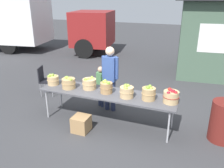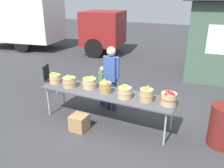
{
  "view_description": "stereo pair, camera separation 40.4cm",
  "coord_description": "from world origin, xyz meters",
  "px_view_note": "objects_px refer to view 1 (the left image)",
  "views": [
    {
      "loc": [
        1.85,
        -4.42,
        2.79
      ],
      "look_at": [
        0.0,
        0.3,
        0.85
      ],
      "focal_mm": 37.5,
      "sensor_mm": 36.0,
      "label": 1
    },
    {
      "loc": [
        2.22,
        -4.26,
        2.79
      ],
      "look_at": [
        0.0,
        0.3,
        0.85
      ],
      "focal_mm": 37.5,
      "sensor_mm": 36.0,
      "label": 2
    }
  ],
  "objects_px": {
    "vendor_adult": "(110,74)",
    "produce_crate": "(81,124)",
    "apple_basket_red_0": "(171,96)",
    "child_customer": "(101,83)",
    "trash_barrel": "(224,121)",
    "apple_basket_green_5": "(149,93)",
    "apple_basket_green_4": "(127,92)",
    "apple_basket_green_1": "(69,83)",
    "apple_basket_green_0": "(53,80)",
    "market_table": "(107,94)",
    "apple_basket_green_3": "(106,87)",
    "apple_basket_green_2": "(89,84)",
    "folding_chair": "(45,79)",
    "box_truck": "(25,22)"
  },
  "relations": [
    {
      "from": "apple_basket_green_1",
      "to": "folding_chair",
      "type": "height_order",
      "value": "apple_basket_green_1"
    },
    {
      "from": "apple_basket_red_0",
      "to": "apple_basket_green_2",
      "type": "bearing_deg",
      "value": 177.67
    },
    {
      "from": "apple_basket_green_4",
      "to": "child_customer",
      "type": "bearing_deg",
      "value": 140.28
    },
    {
      "from": "apple_basket_red_0",
      "to": "vendor_adult",
      "type": "bearing_deg",
      "value": 158.5
    },
    {
      "from": "market_table",
      "to": "produce_crate",
      "type": "xyz_separation_m",
      "value": [
        -0.38,
        -0.55,
        -0.54
      ]
    },
    {
      "from": "apple_basket_green_5",
      "to": "folding_chair",
      "type": "bearing_deg",
      "value": 165.36
    },
    {
      "from": "apple_basket_green_0",
      "to": "child_customer",
      "type": "xyz_separation_m",
      "value": [
        0.93,
        0.72,
        -0.23
      ]
    },
    {
      "from": "apple_basket_green_0",
      "to": "child_customer",
      "type": "height_order",
      "value": "child_customer"
    },
    {
      "from": "market_table",
      "to": "vendor_adult",
      "type": "relative_size",
      "value": 1.88
    },
    {
      "from": "vendor_adult",
      "to": "produce_crate",
      "type": "bearing_deg",
      "value": 82.38
    },
    {
      "from": "market_table",
      "to": "folding_chair",
      "type": "height_order",
      "value": "folding_chair"
    },
    {
      "from": "apple_basket_green_5",
      "to": "apple_basket_green_0",
      "type": "bearing_deg",
      "value": 179.47
    },
    {
      "from": "apple_basket_green_2",
      "to": "child_customer",
      "type": "bearing_deg",
      "value": 90.57
    },
    {
      "from": "child_customer",
      "to": "trash_barrel",
      "type": "height_order",
      "value": "child_customer"
    },
    {
      "from": "apple_basket_green_1",
      "to": "apple_basket_red_0",
      "type": "xyz_separation_m",
      "value": [
        2.33,
        0.07,
        0.01
      ]
    },
    {
      "from": "vendor_adult",
      "to": "produce_crate",
      "type": "distance_m",
      "value": 1.43
    },
    {
      "from": "apple_basket_green_3",
      "to": "apple_basket_green_4",
      "type": "bearing_deg",
      "value": -7.48
    },
    {
      "from": "apple_basket_green_0",
      "to": "folding_chair",
      "type": "relative_size",
      "value": 0.34
    },
    {
      "from": "trash_barrel",
      "to": "apple_basket_green_3",
      "type": "bearing_deg",
      "value": -175.02
    },
    {
      "from": "apple_basket_green_0",
      "to": "apple_basket_green_2",
      "type": "bearing_deg",
      "value": 4.57
    },
    {
      "from": "apple_basket_green_4",
      "to": "market_table",
      "type": "bearing_deg",
      "value": 171.78
    },
    {
      "from": "produce_crate",
      "to": "trash_barrel",
      "type": "bearing_deg",
      "value": 15.03
    },
    {
      "from": "market_table",
      "to": "apple_basket_green_2",
      "type": "distance_m",
      "value": 0.51
    },
    {
      "from": "market_table",
      "to": "apple_basket_green_3",
      "type": "bearing_deg",
      "value": -164.69
    },
    {
      "from": "box_truck",
      "to": "vendor_adult",
      "type": "bearing_deg",
      "value": -45.63
    },
    {
      "from": "apple_basket_red_0",
      "to": "trash_barrel",
      "type": "bearing_deg",
      "value": 11.14
    },
    {
      "from": "apple_basket_green_4",
      "to": "apple_basket_green_5",
      "type": "xyz_separation_m",
      "value": [
        0.46,
        0.05,
        0.01
      ]
    },
    {
      "from": "apple_basket_green_4",
      "to": "apple_basket_red_0",
      "type": "relative_size",
      "value": 0.94
    },
    {
      "from": "trash_barrel",
      "to": "apple_basket_green_4",
      "type": "bearing_deg",
      "value": -171.91
    },
    {
      "from": "apple_basket_green_1",
      "to": "produce_crate",
      "type": "distance_m",
      "value": 1.01
    },
    {
      "from": "market_table",
      "to": "trash_barrel",
      "type": "distance_m",
      "value": 2.46
    },
    {
      "from": "market_table",
      "to": "produce_crate",
      "type": "relative_size",
      "value": 8.84
    },
    {
      "from": "apple_basket_green_0",
      "to": "trash_barrel",
      "type": "distance_m",
      "value": 3.88
    },
    {
      "from": "apple_basket_green_5",
      "to": "apple_basket_red_0",
      "type": "bearing_deg",
      "value": 2.69
    },
    {
      "from": "apple_basket_green_0",
      "to": "apple_basket_green_1",
      "type": "height_order",
      "value": "apple_basket_green_1"
    },
    {
      "from": "apple_basket_green_3",
      "to": "apple_basket_green_0",
      "type": "bearing_deg",
      "value": 179.68
    },
    {
      "from": "vendor_adult",
      "to": "apple_basket_green_2",
      "type": "bearing_deg",
      "value": 63.75
    },
    {
      "from": "vendor_adult",
      "to": "apple_basket_green_3",
      "type": "bearing_deg",
      "value": 106.96
    },
    {
      "from": "apple_basket_green_5",
      "to": "box_truck",
      "type": "distance_m",
      "value": 9.51
    },
    {
      "from": "apple_basket_green_1",
      "to": "trash_barrel",
      "type": "xyz_separation_m",
      "value": [
        3.37,
        0.28,
        -0.46
      ]
    },
    {
      "from": "apple_basket_red_0",
      "to": "child_customer",
      "type": "distance_m",
      "value": 2.02
    },
    {
      "from": "produce_crate",
      "to": "apple_basket_green_4",
      "type": "bearing_deg",
      "value": 29.08
    },
    {
      "from": "apple_basket_green_5",
      "to": "apple_basket_green_2",
      "type": "bearing_deg",
      "value": 176.06
    },
    {
      "from": "apple_basket_red_0",
      "to": "trash_barrel",
      "type": "distance_m",
      "value": 1.17
    },
    {
      "from": "apple_basket_green_0",
      "to": "apple_basket_green_4",
      "type": "relative_size",
      "value": 0.94
    },
    {
      "from": "box_truck",
      "to": "apple_basket_green_0",
      "type": "bearing_deg",
      "value": -54.83
    },
    {
      "from": "apple_basket_green_5",
      "to": "apple_basket_green_4",
      "type": "bearing_deg",
      "value": -173.71
    },
    {
      "from": "apple_basket_green_0",
      "to": "apple_basket_green_3",
      "type": "xyz_separation_m",
      "value": [
        1.4,
        -0.01,
        0.02
      ]
    },
    {
      "from": "market_table",
      "to": "apple_basket_green_4",
      "type": "relative_size",
      "value": 10.06
    },
    {
      "from": "vendor_adult",
      "to": "trash_barrel",
      "type": "bearing_deg",
      "value": 173.53
    }
  ]
}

